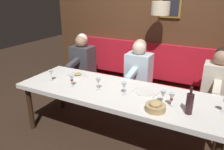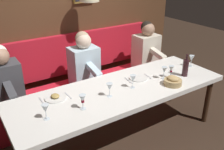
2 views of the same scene
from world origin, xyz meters
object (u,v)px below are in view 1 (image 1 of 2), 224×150
Objects in this scene: wine_glass_2 at (51,73)px; wine_glass_4 at (163,94)px; wine_glass_3 at (124,86)px; diner_near at (139,66)px; diner_middle at (82,57)px; wine_glass_0 at (98,81)px; wine_glass_1 at (72,78)px; wine_bottle at (190,103)px; diner_nearest at (218,78)px; dining_table at (117,95)px; wine_glass_6 at (172,97)px; bread_bowl at (155,106)px.

wine_glass_2 is 1.00× the size of wine_glass_4.
wine_glass_3 is (0.07, -1.10, 0.00)m from wine_glass_2.
diner_near is 1.00× the size of diner_middle.
wine_glass_4 is at bearing -145.97° from diner_near.
wine_glass_0 is at bearing -86.89° from wine_glass_2.
wine_glass_2 is (-1.01, 0.93, 0.04)m from diner_near.
wine_glass_1 is 0.55× the size of wine_bottle.
wine_glass_2 and wine_glass_3 have the same top height.
diner_middle reaches higher than wine_glass_2.
diner_nearest is 4.82× the size of wine_glass_0.
diner_middle is 4.82× the size of wine_glass_2.
wine_glass_4 is at bearing 74.17° from wine_bottle.
diner_middle is 4.82× the size of wine_glass_1.
wine_glass_0 is 1.00× the size of wine_glass_1.
wine_glass_4 is (-0.08, -0.61, 0.18)m from dining_table.
wine_glass_2 is 1.58m from wine_glass_4.
wine_glass_3 is (-0.94, -1.27, 0.04)m from diner_middle.
wine_glass_1 is at bearing -152.11° from diner_middle.
diner_nearest is 2.34m from wine_glass_2.
wine_glass_6 reaches higher than dining_table.
bread_bowl is at bearing -95.04° from wine_glass_2.
wine_glass_6 is (0.03, -1.68, -0.00)m from wine_glass_2.
wine_bottle reaches higher than wine_glass_6.
dining_table is 0.94m from wine_bottle.
diner_middle is 3.60× the size of bread_bowl.
wine_glass_2 is at bearing 84.96° from bread_bowl.
dining_table is at bearing 65.23° from bread_bowl.
diner_nearest reaches higher than wine_bottle.
wine_glass_2 is 1.00× the size of wine_glass_3.
diner_middle is (0.00, 1.10, 0.00)m from diner_near.
wine_bottle reaches higher than bread_bowl.
wine_bottle is (-0.08, -1.13, -0.00)m from wine_glass_0.
wine_glass_1 is 1.00× the size of wine_glass_3.
diner_near reaches higher than wine_bottle.
wine_glass_3 is 0.51m from bread_bowl.
diner_nearest is 1.28m from bread_bowl.
diner_middle is 1.34m from wine_glass_0.
wine_glass_6 is at bearing -89.05° from wine_glass_2.
wine_glass_2 and wine_glass_4 have the same top height.
wine_glass_2 is 1.10m from wine_glass_3.
wine_glass_0 reaches higher than dining_table.
wine_glass_2 is 1.88m from wine_bottle.
diner_middle is at bearing 52.38° from dining_table.
diner_middle is 4.82× the size of wine_glass_6.
diner_near is at bearing 90.00° from diner_nearest.
diner_nearest is 1.07m from wine_bottle.
bread_bowl is at bearing 107.38° from wine_bottle.
wine_glass_0 is at bearing 125.60° from diner_nearest.
wine_glass_6 is (0.06, -1.30, 0.00)m from wine_glass_1.
diner_nearest is 2.64× the size of wine_bottle.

